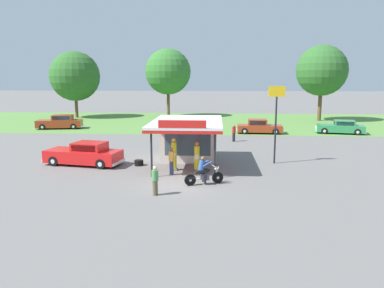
{
  "coord_description": "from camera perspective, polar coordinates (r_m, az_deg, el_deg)",
  "views": [
    {
      "loc": [
        2.07,
        -20.11,
        5.8
      ],
      "look_at": [
        0.47,
        4.75,
        1.4
      ],
      "focal_mm": 35.1,
      "sensor_mm": 36.0,
      "label": 1
    }
  ],
  "objects": [
    {
      "name": "parked_car_back_row_far_right",
      "position": [
        42.3,
        -0.43,
        3.04
      ],
      "size": [
        5.33,
        2.05,
        1.47
      ],
      "color": "#993819",
      "rests_on": "ground"
    },
    {
      "name": "bystander_chatting_near_pumps",
      "position": [
        34.76,
        6.37,
        1.72
      ],
      "size": [
        0.34,
        0.34,
        1.57
      ],
      "color": "black",
      "rests_on": "ground"
    },
    {
      "name": "bystander_leaning_by_kiosk",
      "position": [
        18.85,
        -5.63,
        -5.49
      ],
      "size": [
        0.34,
        0.34,
        1.5
      ],
      "color": "brown",
      "rests_on": "ground"
    },
    {
      "name": "service_station_kiosk",
      "position": [
        26.48,
        -0.5,
        1.25
      ],
      "size": [
        4.61,
        7.5,
        3.44
      ],
      "color": "beige",
      "rests_on": "ground"
    },
    {
      "name": "bystander_strolling_foreground",
      "position": [
        22.66,
        -3.14,
        -2.51
      ],
      "size": [
        0.34,
        0.34,
        1.69
      ],
      "color": "#2D3351",
      "rests_on": "ground"
    },
    {
      "name": "tree_oak_left",
      "position": [
        56.66,
        -3.88,
        10.75
      ],
      "size": [
        6.75,
        6.75,
        10.08
      ],
      "color": "brown",
      "rests_on": "ground"
    },
    {
      "name": "parked_car_back_row_right",
      "position": [
        42.56,
        21.68,
        2.36
      ],
      "size": [
        5.17,
        2.77,
        1.4
      ],
      "color": "#2D844C",
      "rests_on": "ground"
    },
    {
      "name": "tree_oak_distant_spare",
      "position": [
        58.15,
        -17.38,
        9.81
      ],
      "size": [
        7.22,
        7.22,
        9.66
      ],
      "color": "brown",
      "rests_on": "ground"
    },
    {
      "name": "gas_pump_nearside",
      "position": [
        23.78,
        -2.77,
        -1.74
      ],
      "size": [
        0.44,
        0.44,
        2.09
      ],
      "color": "slate",
      "rests_on": "ground"
    },
    {
      "name": "featured_classic_sedan",
      "position": [
        26.32,
        -16.02,
        -1.53
      ],
      "size": [
        5.49,
        2.77,
        1.56
      ],
      "color": "red",
      "rests_on": "ground"
    },
    {
      "name": "roadside_pole_sign",
      "position": [
        25.93,
        12.67,
        4.81
      ],
      "size": [
        1.1,
        0.12,
        5.26
      ],
      "color": "black",
      "rests_on": "ground"
    },
    {
      "name": "gas_pump_offside",
      "position": [
        23.69,
        0.75,
        -2.07
      ],
      "size": [
        0.44,
        0.44,
        1.85
      ],
      "color": "slate",
      "rests_on": "ground"
    },
    {
      "name": "parked_car_back_row_far_left",
      "position": [
        40.36,
        10.15,
        2.56
      ],
      "size": [
        4.93,
        2.11,
        1.49
      ],
      "color": "#993819",
      "rests_on": "ground"
    },
    {
      "name": "motorcycle_with_rider",
      "position": [
        20.66,
        1.75,
        -4.42
      ],
      "size": [
        2.13,
        1.02,
        1.58
      ],
      "color": "black",
      "rests_on": "ground"
    },
    {
      "name": "grass_verge_strip",
      "position": [
        50.49,
        1.3,
        3.43
      ],
      "size": [
        120.0,
        24.0,
        0.01
      ],
      "primitive_type": "cube",
      "color": "#56843D",
      "rests_on": "ground"
    },
    {
      "name": "tree_oak_far_right",
      "position": [
        54.27,
        18.94,
        10.38
      ],
      "size": [
        6.79,
        6.79,
        10.17
      ],
      "color": "brown",
      "rests_on": "ground"
    },
    {
      "name": "parked_car_second_row_spare",
      "position": [
        45.98,
        -19.4,
        3.13
      ],
      "size": [
        5.43,
        2.78,
        1.6
      ],
      "color": "#993819",
      "rests_on": "ground"
    },
    {
      "name": "spare_tire_stack",
      "position": [
        25.44,
        -8.07,
        -2.85
      ],
      "size": [
        0.6,
        0.6,
        0.36
      ],
      "color": "black",
      "rests_on": "ground"
    },
    {
      "name": "ground_plane",
      "position": [
        21.03,
        -2.13,
        -6.0
      ],
      "size": [
        300.0,
        300.0,
        0.0
      ],
      "primitive_type": "plane",
      "color": "slate"
    }
  ]
}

